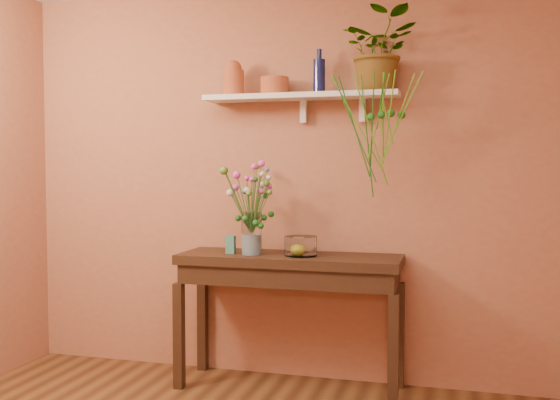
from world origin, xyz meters
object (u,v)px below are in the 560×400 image
(sideboard, at_px, (289,274))
(terracotta_jug, at_px, (234,79))
(spider_plant, at_px, (380,51))
(blue_bottle, at_px, (319,76))
(glass_bowl, at_px, (301,247))
(glass_vase, at_px, (252,236))
(bouquet, at_px, (250,190))

(sideboard, height_order, terracotta_jug, terracotta_jug)
(sideboard, xyz_separation_m, spider_plant, (0.57, 0.12, 1.44))
(blue_bottle, bearing_deg, glass_bowl, -115.29)
(blue_bottle, distance_m, glass_bowl, 1.13)
(terracotta_jug, distance_m, spider_plant, 0.99)
(terracotta_jug, height_order, glass_bowl, terracotta_jug)
(glass_vase, height_order, glass_bowl, glass_vase)
(terracotta_jug, xyz_separation_m, glass_vase, (0.17, -0.15, -1.05))
(sideboard, distance_m, terracotta_jug, 1.37)
(blue_bottle, xyz_separation_m, glass_bowl, (-0.08, -0.17, -1.11))
(sideboard, distance_m, glass_vase, 0.35)
(glass_vase, xyz_separation_m, glass_bowl, (0.33, 0.02, -0.06))
(sideboard, height_order, spider_plant, spider_plant)
(spider_plant, height_order, bouquet, spider_plant)
(terracotta_jug, xyz_separation_m, blue_bottle, (0.58, 0.04, 0.00))
(sideboard, relative_size, bouquet, 3.05)
(blue_bottle, bearing_deg, spider_plant, -3.11)
(sideboard, distance_m, bouquet, 0.61)
(glass_vase, distance_m, glass_bowl, 0.33)
(spider_plant, distance_m, glass_vase, 1.45)
(blue_bottle, relative_size, glass_vase, 1.04)
(bouquet, height_order, glass_bowl, bouquet)
(terracotta_jug, bearing_deg, bouquet, -42.51)
(blue_bottle, distance_m, spider_plant, 0.42)
(glass_vase, bearing_deg, spider_plant, 11.76)
(sideboard, xyz_separation_m, bouquet, (-0.25, -0.05, 0.55))
(glass_vase, bearing_deg, sideboard, 11.48)
(blue_bottle, xyz_separation_m, glass_vase, (-0.41, -0.19, -1.05))
(spider_plant, bearing_deg, glass_bowl, -162.62)
(glass_bowl, bearing_deg, terracotta_jug, 165.29)
(sideboard, height_order, glass_bowl, glass_bowl)
(spider_plant, bearing_deg, sideboard, -168.12)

